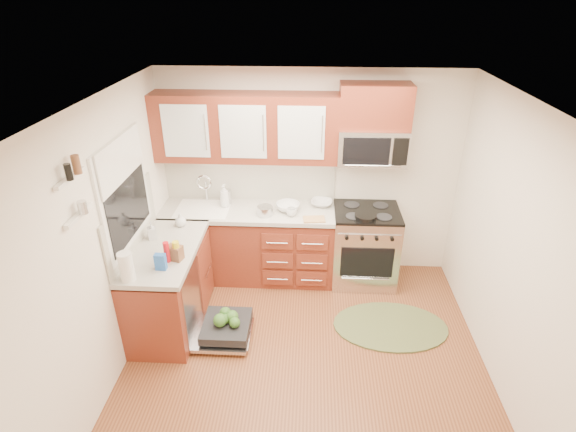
# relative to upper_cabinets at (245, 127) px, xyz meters

# --- Properties ---
(floor) EXTENTS (3.50, 3.50, 0.00)m
(floor) POSITION_rel_upper_cabinets_xyz_m (0.73, -1.57, -1.88)
(floor) COLOR brown
(floor) RESTS_ON ground
(ceiling) EXTENTS (3.50, 3.50, 0.00)m
(ceiling) POSITION_rel_upper_cabinets_xyz_m (0.73, -1.57, 0.62)
(ceiling) COLOR white
(ceiling) RESTS_ON ground
(wall_back) EXTENTS (3.50, 0.04, 2.50)m
(wall_back) POSITION_rel_upper_cabinets_xyz_m (0.73, 0.18, -0.62)
(wall_back) COLOR silver
(wall_back) RESTS_ON ground
(wall_left) EXTENTS (0.04, 3.50, 2.50)m
(wall_left) POSITION_rel_upper_cabinets_xyz_m (-1.02, -1.57, -0.62)
(wall_left) COLOR silver
(wall_left) RESTS_ON ground
(wall_right) EXTENTS (0.04, 3.50, 2.50)m
(wall_right) POSITION_rel_upper_cabinets_xyz_m (2.48, -1.57, -0.62)
(wall_right) COLOR silver
(wall_right) RESTS_ON ground
(base_cabinet_back) EXTENTS (2.05, 0.60, 0.85)m
(base_cabinet_back) POSITION_rel_upper_cabinets_xyz_m (0.00, -0.12, -1.45)
(base_cabinet_back) COLOR maroon
(base_cabinet_back) RESTS_ON ground
(base_cabinet_left) EXTENTS (0.60, 1.25, 0.85)m
(base_cabinet_left) POSITION_rel_upper_cabinets_xyz_m (-0.72, -1.05, -1.45)
(base_cabinet_left) COLOR maroon
(base_cabinet_left) RESTS_ON ground
(countertop_back) EXTENTS (2.07, 0.64, 0.05)m
(countertop_back) POSITION_rel_upper_cabinets_xyz_m (0.00, -0.14, -0.97)
(countertop_back) COLOR #AFAAA0
(countertop_back) RESTS_ON base_cabinet_back
(countertop_left) EXTENTS (0.64, 1.27, 0.05)m
(countertop_left) POSITION_rel_upper_cabinets_xyz_m (-0.71, -1.05, -0.97)
(countertop_left) COLOR #AFAAA0
(countertop_left) RESTS_ON base_cabinet_left
(backsplash_back) EXTENTS (2.05, 0.02, 0.57)m
(backsplash_back) POSITION_rel_upper_cabinets_xyz_m (0.00, 0.16, -0.67)
(backsplash_back) COLOR #B7B5A5
(backsplash_back) RESTS_ON ground
(backsplash_left) EXTENTS (0.02, 1.25, 0.57)m
(backsplash_left) POSITION_rel_upper_cabinets_xyz_m (-1.01, -1.05, -0.67)
(backsplash_left) COLOR #B7B5A5
(backsplash_left) RESTS_ON ground
(upper_cabinets) EXTENTS (2.05, 0.35, 0.75)m
(upper_cabinets) POSITION_rel_upper_cabinets_xyz_m (0.00, 0.00, 0.00)
(upper_cabinets) COLOR maroon
(upper_cabinets) RESTS_ON ground
(cabinet_over_mw) EXTENTS (0.76, 0.35, 0.47)m
(cabinet_over_mw) POSITION_rel_upper_cabinets_xyz_m (1.41, 0.00, 0.26)
(cabinet_over_mw) COLOR maroon
(cabinet_over_mw) RESTS_ON ground
(range) EXTENTS (0.76, 0.64, 0.95)m
(range) POSITION_rel_upper_cabinets_xyz_m (1.41, -0.15, -1.40)
(range) COLOR silver
(range) RESTS_ON ground
(microwave) EXTENTS (0.76, 0.38, 0.40)m
(microwave) POSITION_rel_upper_cabinets_xyz_m (1.41, -0.02, -0.18)
(microwave) COLOR silver
(microwave) RESTS_ON ground
(sink) EXTENTS (0.62, 0.50, 0.26)m
(sink) POSITION_rel_upper_cabinets_xyz_m (-0.52, -0.16, -1.07)
(sink) COLOR white
(sink) RESTS_ON ground
(dishwasher) EXTENTS (0.70, 0.60, 0.20)m
(dishwasher) POSITION_rel_upper_cabinets_xyz_m (-0.13, -1.27, -1.77)
(dishwasher) COLOR silver
(dishwasher) RESTS_ON ground
(window) EXTENTS (0.03, 1.05, 1.05)m
(window) POSITION_rel_upper_cabinets_xyz_m (-1.01, -1.07, -0.32)
(window) COLOR white
(window) RESTS_ON ground
(window_blind) EXTENTS (0.02, 0.96, 0.40)m
(window_blind) POSITION_rel_upper_cabinets_xyz_m (-0.98, -1.07, 0.00)
(window_blind) COLOR white
(window_blind) RESTS_ON ground
(shelf_upper) EXTENTS (0.04, 0.40, 0.03)m
(shelf_upper) POSITION_rel_upper_cabinets_xyz_m (-0.99, -1.92, 0.17)
(shelf_upper) COLOR white
(shelf_upper) RESTS_ON ground
(shelf_lower) EXTENTS (0.04, 0.40, 0.03)m
(shelf_lower) POSITION_rel_upper_cabinets_xyz_m (-0.99, -1.92, -0.12)
(shelf_lower) COLOR white
(shelf_lower) RESTS_ON ground
(rug) EXTENTS (1.38, 1.07, 0.02)m
(rug) POSITION_rel_upper_cabinets_xyz_m (1.63, -1.03, -1.86)
(rug) COLOR #515F36
(rug) RESTS_ON ground
(skillet) EXTENTS (0.31, 0.31, 0.05)m
(skillet) POSITION_rel_upper_cabinets_xyz_m (1.36, -0.33, -0.90)
(skillet) COLOR black
(skillet) RESTS_ON range
(stock_pot) EXTENTS (0.21, 0.21, 0.11)m
(stock_pot) POSITION_rel_upper_cabinets_xyz_m (0.22, -0.26, -0.90)
(stock_pot) COLOR silver
(stock_pot) RESTS_ON countertop_back
(cutting_board) EXTENTS (0.26, 0.18, 0.02)m
(cutting_board) POSITION_rel_upper_cabinets_xyz_m (0.79, -0.35, -0.94)
(cutting_board) COLOR tan
(cutting_board) RESTS_ON countertop_back
(canister) EXTENTS (0.14, 0.14, 0.18)m
(canister) POSITION_rel_upper_cabinets_xyz_m (-0.26, 0.02, -0.86)
(canister) COLOR silver
(canister) RESTS_ON countertop_back
(paper_towel_roll) EXTENTS (0.13, 0.13, 0.28)m
(paper_towel_roll) POSITION_rel_upper_cabinets_xyz_m (-0.88, -1.59, -0.81)
(paper_towel_roll) COLOR white
(paper_towel_roll) RESTS_ON countertop_left
(mustard_bottle) EXTENTS (0.09, 0.09, 0.20)m
(mustard_bottle) POSITION_rel_upper_cabinets_xyz_m (-0.52, -1.25, -0.85)
(mustard_bottle) COLOR yellow
(mustard_bottle) RESTS_ON countertop_left
(red_bottle) EXTENTS (0.07, 0.07, 0.21)m
(red_bottle) POSITION_rel_upper_cabinets_xyz_m (-0.61, -1.28, -0.84)
(red_bottle) COLOR red
(red_bottle) RESTS_ON countertop_left
(wooden_box) EXTENTS (0.17, 0.14, 0.14)m
(wooden_box) POSITION_rel_upper_cabinets_xyz_m (-0.55, -1.24, -0.88)
(wooden_box) COLOR brown
(wooden_box) RESTS_ON countertop_left
(blue_carton) EXTENTS (0.10, 0.06, 0.16)m
(blue_carton) POSITION_rel_upper_cabinets_xyz_m (-0.63, -1.41, -0.87)
(blue_carton) COLOR #2558AE
(blue_carton) RESTS_ON countertop_left
(bowl_a) EXTENTS (0.28, 0.28, 0.06)m
(bowl_a) POSITION_rel_upper_cabinets_xyz_m (0.88, 0.03, -0.92)
(bowl_a) COLOR #999999
(bowl_a) RESTS_ON countertop_back
(bowl_b) EXTENTS (0.34, 0.34, 0.09)m
(bowl_b) POSITION_rel_upper_cabinets_xyz_m (0.48, -0.12, -0.91)
(bowl_b) COLOR #999999
(bowl_b) RESTS_ON countertop_back
(cup) EXTENTS (0.13, 0.13, 0.09)m
(cup) POSITION_rel_upper_cabinets_xyz_m (0.53, -0.26, -0.90)
(cup) COLOR #999999
(cup) RESTS_ON countertop_back
(soap_bottle_a) EXTENTS (0.13, 0.13, 0.28)m
(soap_bottle_a) POSITION_rel_upper_cabinets_xyz_m (-0.27, -0.08, -0.81)
(soap_bottle_a) COLOR #999999
(soap_bottle_a) RESTS_ON countertop_back
(soap_bottle_b) EXTENTS (0.11, 0.11, 0.19)m
(soap_bottle_b) POSITION_rel_upper_cabinets_xyz_m (-0.90, -0.86, -0.86)
(soap_bottle_b) COLOR #999999
(soap_bottle_b) RESTS_ON countertop_left
(soap_bottle_c) EXTENTS (0.16, 0.16, 0.15)m
(soap_bottle_c) POSITION_rel_upper_cabinets_xyz_m (-0.67, -0.57, -0.87)
(soap_bottle_c) COLOR #999999
(soap_bottle_c) RESTS_ON countertop_left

